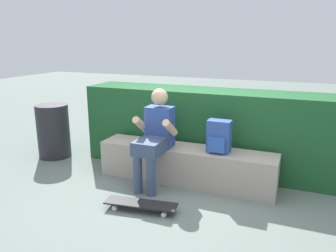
# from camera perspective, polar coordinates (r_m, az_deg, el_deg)

# --- Properties ---
(ground_plane) EXTENTS (24.00, 24.00, 0.00)m
(ground_plane) POSITION_cam_1_polar(r_m,az_deg,el_deg) (4.15, 1.54, -11.20)
(ground_plane) COLOR slate
(bench_main) EXTENTS (2.30, 0.44, 0.47)m
(bench_main) POSITION_cam_1_polar(r_m,az_deg,el_deg) (4.33, 3.07, -6.68)
(bench_main) COLOR #A59789
(bench_main) RESTS_ON ground
(person_skater) EXTENTS (0.49, 0.62, 1.22)m
(person_skater) POSITION_cam_1_polar(r_m,az_deg,el_deg) (4.13, -2.25, -1.47)
(person_skater) COLOR #2D4793
(person_skater) RESTS_ON ground
(skateboard_near_person) EXTENTS (0.82, 0.31, 0.09)m
(skateboard_near_person) POSITION_cam_1_polar(r_m,az_deg,el_deg) (3.72, -4.71, -13.26)
(skateboard_near_person) COLOR black
(skateboard_near_person) RESTS_ON ground
(backpack_on_bench) EXTENTS (0.28, 0.23, 0.40)m
(backpack_on_bench) POSITION_cam_1_polar(r_m,az_deg,el_deg) (4.07, 8.77, -1.86)
(backpack_on_bench) COLOR #2D4C99
(backpack_on_bench) RESTS_ON bench_main
(hedge_row) EXTENTS (4.19, 0.68, 1.13)m
(hedge_row) POSITION_cam_1_polar(r_m,az_deg,el_deg) (4.70, 10.34, -0.93)
(hedge_row) COLOR #1D5128
(hedge_row) RESTS_ON ground
(trash_bin) EXTENTS (0.50, 0.50, 0.84)m
(trash_bin) POSITION_cam_1_polar(r_m,az_deg,el_deg) (5.51, -19.15, -0.79)
(trash_bin) COLOR #232328
(trash_bin) RESTS_ON ground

